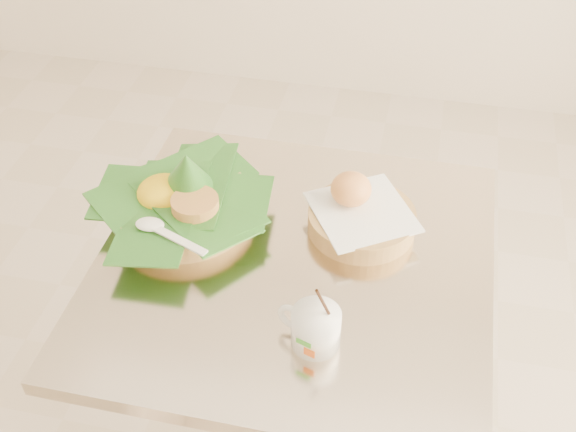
% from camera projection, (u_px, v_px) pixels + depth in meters
% --- Properties ---
extents(cafe_table, '(0.70, 0.70, 0.75)m').
position_uv_depth(cafe_table, '(294.00, 338.00, 1.44)').
color(cafe_table, gray).
rests_on(cafe_table, floor).
extents(rice_basket, '(0.33, 0.33, 0.17)m').
position_uv_depth(rice_basket, '(182.00, 198.00, 1.35)').
color(rice_basket, tan).
rests_on(rice_basket, cafe_table).
extents(bread_basket, '(0.24, 0.24, 0.10)m').
position_uv_depth(bread_basket, '(360.00, 215.00, 1.34)').
color(bread_basket, tan).
rests_on(bread_basket, cafe_table).
extents(coffee_mug, '(0.11, 0.08, 0.14)m').
position_uv_depth(coffee_mug, '(315.00, 327.00, 1.13)').
color(coffee_mug, white).
rests_on(coffee_mug, cafe_table).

